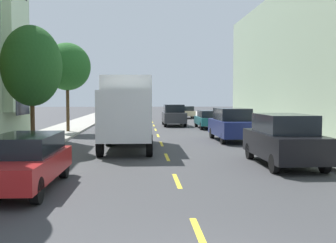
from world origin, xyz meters
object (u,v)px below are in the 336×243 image
parked_suv_navy (232,124)px  moving_charcoal_sedan (174,115)px  delivery_box_truck (127,109)px  parked_suv_black (284,139)px  parked_wagon_teal (209,119)px  parked_wagon_burgundy (110,115)px  street_tree_second (32,66)px  street_tree_third (67,67)px  parked_wagon_red (24,160)px  parked_hatchback_champagne (187,112)px

parked_suv_navy → moving_charcoal_sedan: size_ratio=1.01×
parked_suv_navy → delivery_box_truck: bearing=-153.6°
parked_suv_black → parked_wagon_teal: size_ratio=1.02×
parked_wagon_burgundy → parked_wagon_teal: size_ratio=1.01×
parked_wagon_teal → delivery_box_truck: bearing=-116.0°
street_tree_second → street_tree_third: (0.00, 9.46, 0.67)m
delivery_box_truck → parked_suv_black: (6.06, -5.67, -1.02)m
parked_wagon_burgundy → parked_suv_navy: bearing=-65.3°
street_tree_third → moving_charcoal_sedan: (8.20, 7.13, -3.77)m
parked_suv_black → moving_charcoal_sedan: size_ratio=1.00×
street_tree_third → delivery_box_truck: 10.52m
parked_wagon_red → parked_suv_black: bearing=21.6°
parked_wagon_teal → moving_charcoal_sedan: bearing=127.8°
parked_wagon_burgundy → moving_charcoal_sedan: size_ratio=0.99×
street_tree_second → parked_suv_black: (10.66, -5.26, -3.10)m
parked_wagon_burgundy → parked_hatchback_champagne: bearing=41.7°
parked_wagon_burgundy → parked_wagon_red: (0.00, -30.75, 0.00)m
parked_hatchback_champagne → parked_suv_navy: (-0.27, -26.55, 0.23)m
street_tree_third → parked_wagon_red: (2.03, -18.14, -3.95)m
delivery_box_truck → parked_wagon_burgundy: 21.84m
parked_suv_navy → moving_charcoal_sedan: 13.41m
delivery_box_truck → parked_wagon_burgundy: delivery_box_truck is taller
street_tree_second → parked_wagon_red: street_tree_second is taller
street_tree_third → parked_wagon_red: size_ratio=1.34×
delivery_box_truck → parked_hatchback_champagne: (6.27, 29.53, -1.25)m
parked_wagon_burgundy → parked_hatchback_champagne: (8.84, 7.87, -0.05)m
delivery_box_truck → moving_charcoal_sedan: 16.60m
street_tree_second → parked_wagon_teal: bearing=50.6°
parked_suv_navy → moving_charcoal_sedan: bearing=100.3°
street_tree_second → street_tree_third: size_ratio=0.93×
moving_charcoal_sedan → parked_wagon_red: bearing=-103.7°
street_tree_third → street_tree_second: bearing=-90.0°
street_tree_third → moving_charcoal_sedan: street_tree_third is taller
street_tree_second → moving_charcoal_sedan: street_tree_second is taller
parked_suv_black → parked_suv_navy: size_ratio=1.00×
street_tree_third → parked_hatchback_champagne: 23.53m
parked_suv_black → parked_wagon_burgundy: bearing=107.5°
parked_wagon_teal → parked_suv_navy: (-0.23, -9.80, 0.18)m
street_tree_third → parked_wagon_burgundy: bearing=80.9°
street_tree_third → parked_wagon_teal: street_tree_third is taller
parked_wagon_teal → parked_hatchback_champagne: (0.04, 16.75, -0.05)m
street_tree_third → parked_suv_black: size_ratio=1.31×
street_tree_second → street_tree_third: street_tree_third is taller
parked_wagon_red → parked_suv_navy: size_ratio=0.98×
delivery_box_truck → parked_wagon_burgundy: (-2.57, 21.66, -1.20)m
parked_suv_black → parked_wagon_red: parked_suv_black is taller
parked_suv_navy → parked_wagon_red: bearing=-125.4°
street_tree_third → moving_charcoal_sedan: 11.50m
parked_wagon_red → moving_charcoal_sedan: 26.00m
street_tree_third → delivery_box_truck: (4.60, -9.05, -2.75)m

